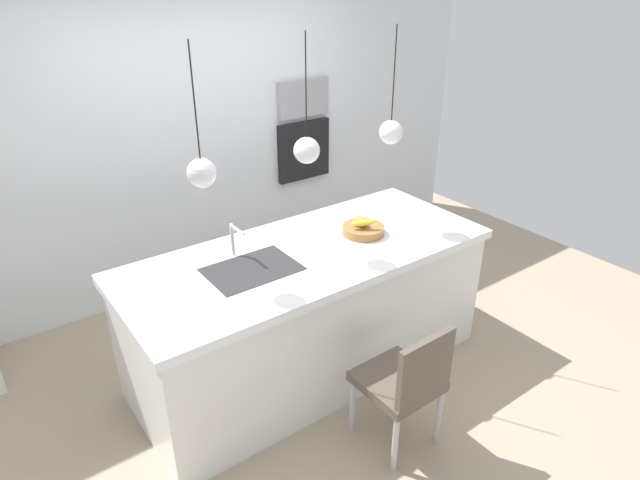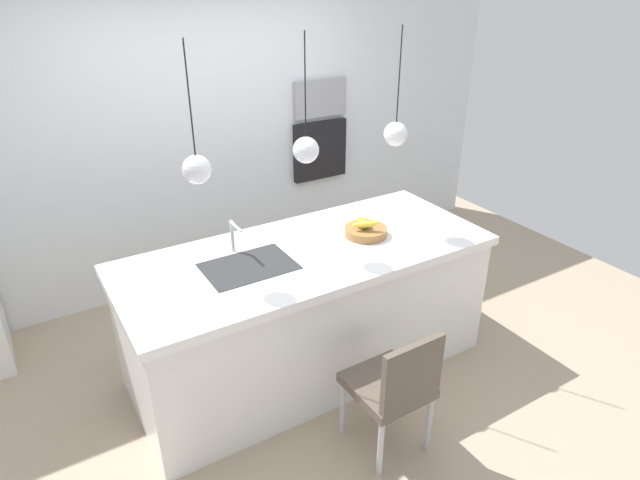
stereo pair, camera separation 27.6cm
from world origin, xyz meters
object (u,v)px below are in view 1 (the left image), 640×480
fruit_bowl (363,228)px  oven (303,150)px  chair_near (406,381)px  microwave (302,98)px

fruit_bowl → oven: bearing=69.5°
fruit_bowl → chair_near: fruit_bowl is taller
fruit_bowl → microwave: microwave is taller
fruit_bowl → microwave: (0.60, 1.60, 0.56)m
microwave → chair_near: size_ratio=0.63×
oven → chair_near: oven is taller
chair_near → microwave: bearing=67.8°
oven → microwave: bearing=0.0°
fruit_bowl → oven: size_ratio=0.53×
fruit_bowl → oven: (0.60, 1.60, 0.06)m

